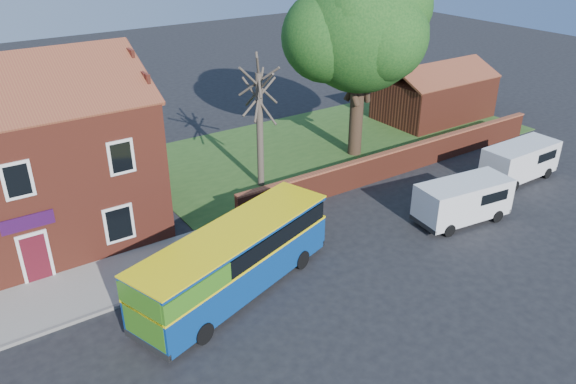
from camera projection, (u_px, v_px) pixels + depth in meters
ground at (283, 316)px, 21.13m from camera, size 120.00×120.00×0.00m
pavement at (51, 301)px, 21.85m from camera, size 18.00×3.50×0.12m
kerb at (63, 326)px, 20.54m from camera, size 18.00×0.15×0.14m
grass_strip at (337, 141)px, 37.29m from camera, size 26.00×12.00×0.04m
shop_building at (4, 173)px, 24.60m from camera, size 12.30×8.13×10.50m
boundary_wall at (402, 160)px, 32.49m from camera, size 22.00×0.38×1.60m
outbuilding at (434, 96)px, 41.11m from camera, size 8.20×5.06×4.17m
bus at (230, 261)px, 21.61m from camera, size 9.47×5.16×2.81m
van_near at (463, 199)px, 27.21m from camera, size 4.97×2.49×2.09m
van_far at (520, 160)px, 31.59m from camera, size 4.73×2.00×2.07m
large_tree at (360, 31)px, 32.30m from camera, size 9.46×7.48×11.54m
bare_tree at (260, 125)px, 29.77m from camera, size 2.60×3.09×6.92m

